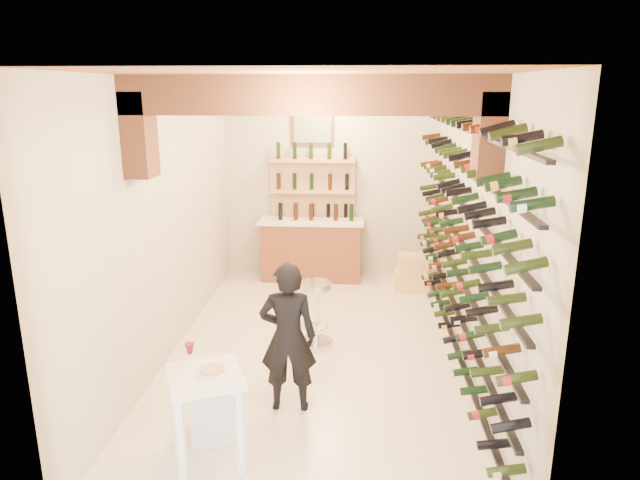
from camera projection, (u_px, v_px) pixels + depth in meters
The scene contains 11 objects.
ground at pixel (318, 349), 6.88m from camera, with size 6.00×6.00×0.00m, color silver.
room_shell at pixel (316, 168), 6.05m from camera, with size 3.52×6.02×3.21m.
wine_rack at pixel (453, 228), 6.38m from camera, with size 0.32×5.70×2.56m.
back_counter at pixel (312, 248), 9.31m from camera, with size 1.70×0.62×1.29m.
back_shelving at pixel (313, 207), 9.38m from camera, with size 1.40×0.31×2.73m.
tasting_table at pixel (206, 390), 4.61m from camera, with size 0.76×0.76×1.02m.
white_stool at pixel (214, 411), 5.11m from camera, with size 0.39×0.39×0.49m, color white.
person at pixel (288, 337), 5.44m from camera, with size 0.55×0.36×1.51m, color black.
chrome_barstool at pixel (316, 308), 6.94m from camera, with size 0.41×0.41×0.80m.
crate_lower at pixel (412, 280), 8.87m from camera, with size 0.54×0.38×0.33m, color #E6C37E.
crate_upper at pixel (413, 262), 8.80m from camera, with size 0.45×0.31×0.26m, color #E6C37E.
Camera 1 is at (0.45, -6.28, 3.07)m, focal length 31.64 mm.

